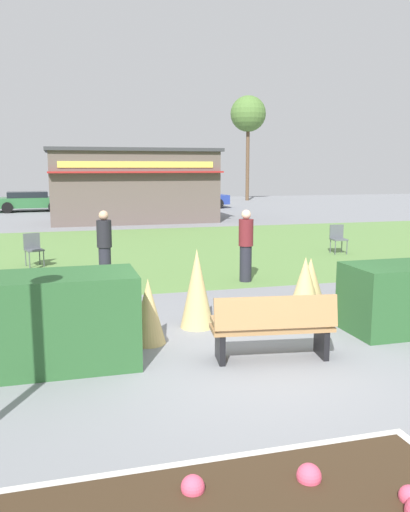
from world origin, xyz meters
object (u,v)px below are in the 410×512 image
(person_standing, at_px, (246,245))
(parked_car_west_slot, at_px, (30,201))
(park_bench, at_px, (273,327))
(trash_bin, at_px, (390,295))
(person_strolling, at_px, (105,247))
(parked_car_east_slot, at_px, (195,198))
(cafe_chair_west, at_px, (33,247))
(food_kiosk, at_px, (132,185))
(cafe_chair_center, at_px, (338,237))
(tree_right_bg, at_px, (248,115))
(parked_car_center_slot, at_px, (119,199))

(person_standing, distance_m, parked_car_west_slot, 23.15)
(person_standing, bearing_deg, park_bench, -149.23)
(trash_bin, bearing_deg, parked_car_west_slot, 105.31)
(person_strolling, height_order, parked_car_east_slot, person_strolling)
(parked_car_west_slot, bearing_deg, cafe_chair_west, -87.16)
(parked_car_east_slot, bearing_deg, person_strolling, -109.48)
(parked_car_west_slot, bearing_deg, food_kiosk, -54.63)
(cafe_chair_center, relative_size, tree_right_bg, 0.11)
(person_standing, relative_size, tree_right_bg, 0.21)
(cafe_chair_center, bearing_deg, cafe_chair_west, 178.38)
(park_bench, bearing_deg, person_strolling, 107.69)
(person_standing, distance_m, parked_car_center_slot, 22.41)
(park_bench, xyz_separation_m, cafe_chair_west, (-3.50, 8.41, 0.05))
(trash_bin, bearing_deg, person_strolling, 135.77)
(park_bench, distance_m, trash_bin, 3.00)
(cafe_chair_center, height_order, tree_right_bg, tree_right_bg)
(parked_car_west_slot, relative_size, parked_car_center_slot, 1.02)
(person_strolling, xyz_separation_m, parked_car_west_slot, (-2.63, 21.74, -0.22))
(person_standing, height_order, parked_car_east_slot, person_standing)
(person_strolling, distance_m, parked_car_east_slot, 23.06)
(cafe_chair_west, bearing_deg, food_kiosk, 69.75)
(cafe_chair_center, height_order, parked_car_east_slot, parked_car_east_slot)
(person_strolling, height_order, tree_right_bg, tree_right_bg)
(cafe_chair_west, height_order, parked_car_east_slot, parked_car_east_slot)
(trash_bin, bearing_deg, food_kiosk, 95.85)
(food_kiosk, relative_size, person_strolling, 4.84)
(person_strolling, relative_size, tree_right_bg, 0.21)
(park_bench, xyz_separation_m, food_kiosk, (0.79, 20.03, 1.30))
(parked_car_center_slot, bearing_deg, cafe_chair_west, -103.06)
(food_kiosk, height_order, person_strolling, food_kiosk)
(trash_bin, xyz_separation_m, parked_car_east_slot, (3.17, 26.14, 0.18))
(trash_bin, bearing_deg, person_standing, 109.53)
(park_bench, bearing_deg, cafe_chair_west, 112.58)
(cafe_chair_west, height_order, parked_car_center_slot, parked_car_center_slot)
(parked_car_east_slot, bearing_deg, trash_bin, -96.91)
(person_strolling, xyz_separation_m, person_standing, (3.20, -0.66, 0.00))
(tree_right_bg, bearing_deg, parked_car_east_slot, -131.99)
(food_kiosk, relative_size, tree_right_bg, 1.00)
(cafe_chair_west, distance_m, parked_car_west_slot, 19.02)
(parked_car_east_slot, distance_m, tree_right_bg, 10.96)
(cafe_chair_west, bearing_deg, cafe_chair_center, -1.62)
(park_bench, distance_m, food_kiosk, 20.09)
(parked_car_center_slot, relative_size, parked_car_east_slot, 0.99)
(cafe_chair_center, height_order, person_standing, person_standing)
(park_bench, distance_m, cafe_chair_west, 9.10)
(cafe_chair_west, bearing_deg, park_bench, -67.42)
(parked_car_east_slot, bearing_deg, parked_car_west_slot, -179.99)
(parked_car_east_slot, xyz_separation_m, tree_right_bg, (6.10, 6.78, 6.09))
(park_bench, relative_size, cafe_chair_center, 1.97)
(parked_car_east_slot, relative_size, tree_right_bg, 0.52)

